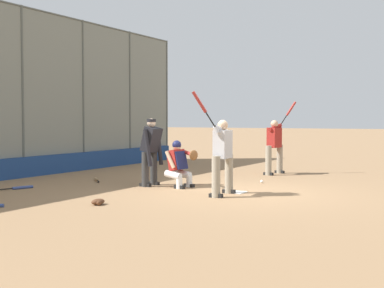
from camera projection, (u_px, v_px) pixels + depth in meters
The scene contains 13 objects.
ground_plane at pixel (235, 192), 11.74m from camera, with size 160.00×160.00×0.00m, color #93704C.
home_plate_marker at pixel (235, 192), 11.74m from camera, with size 0.43×0.43×0.01m, color white.
backstop_fence at pixel (22, 88), 14.73m from camera, with size 15.27×0.08×4.74m.
padding_wall at pixel (26, 167), 14.79m from camera, with size 14.88×0.18×0.56m, color navy.
bleachers_beyond at pixel (9, 153), 17.56m from camera, with size 10.63×2.50×1.48m.
batter_at_plate at pixel (222, 154), 11.24m from camera, with size 1.06×0.61×2.19m.
catcher_behind_plate at pixel (179, 163), 12.57m from camera, with size 0.60×0.74×1.11m.
umpire_home at pixel (151, 150), 12.84m from camera, with size 0.66×0.40×1.62m.
batter_on_deck at pixel (275, 145), 15.57m from camera, with size 0.96×0.70×2.13m.
spare_bat_near_backstop at pixel (97, 180), 13.93m from camera, with size 0.60×0.60×0.07m.
spare_bat_third_base_side at pixel (20, 188), 12.28m from camera, with size 0.84×0.33×0.07m.
fielding_glove_on_dirt at pixel (98, 202), 10.03m from camera, with size 0.31×0.24×0.11m.
baseball_loose at pixel (262, 182), 13.46m from camera, with size 0.07×0.07×0.07m, color white.
Camera 1 is at (10.68, 4.81, 1.61)m, focal length 50.00 mm.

